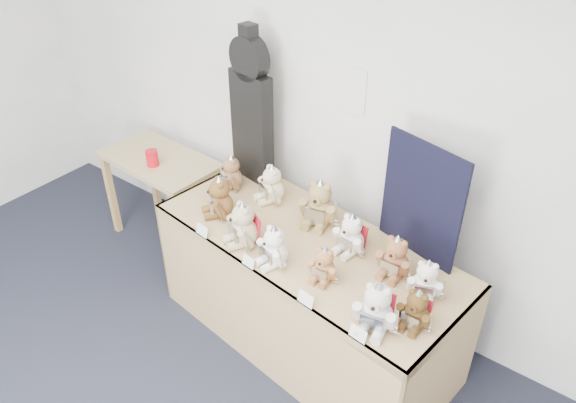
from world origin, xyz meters
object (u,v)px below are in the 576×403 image
Objects in this scene: teddy_back_right at (395,258)px; teddy_front_end at (416,311)px; side_table at (161,172)px; teddy_front_far_left at (219,198)px; display_table at (298,271)px; teddy_front_right at (324,265)px; teddy_front_far_right at (376,309)px; teddy_front_centre at (273,248)px; red_cup at (152,158)px; teddy_back_left at (271,185)px; guitar_case at (251,108)px; teddy_back_centre_left at (319,205)px; teddy_back_end at (426,281)px; teddy_back_far_left at (231,173)px; teddy_back_centre_right at (351,235)px; teddy_front_left at (243,226)px.

teddy_front_end is at bearing -47.47° from teddy_back_right.
side_table is 3.19× the size of teddy_front_far_left.
teddy_front_right is at bearing -19.27° from display_table.
display_table is at bearing 147.07° from teddy_front_far_right.
display_table is at bearing 93.97° from teddy_front_centre.
red_cup is 0.41× the size of teddy_front_far_left.
teddy_front_far_right is 1.09× the size of teddy_back_left.
teddy_back_centre_left is at bearing -4.92° from guitar_case.
display_table is 0.82m from teddy_back_end.
side_table is at bearing 155.94° from teddy_back_end.
teddy_back_left reaches higher than teddy_front_centre.
teddy_back_far_left is (-1.53, 0.19, 0.00)m from teddy_back_end.
side_table is at bearing -176.13° from teddy_back_centre_right.
teddy_back_centre_left reaches higher than teddy_front_right.
teddy_front_end is 1.64m from teddy_back_far_left.
side_table is 3.38× the size of teddy_back_right.
teddy_back_far_left is at bearing -178.04° from teddy_back_centre_right.
display_table is 1.56m from side_table.
red_cup is at bearing 172.06° from teddy_front_end.
guitar_case is 3.93× the size of teddy_front_centre.
teddy_front_end is 0.64m from teddy_back_centre_right.
display_table is 8.23× the size of teddy_front_end.
teddy_front_left is 0.26m from teddy_front_centre.
teddy_back_far_left is (-1.03, 0.40, 0.01)m from teddy_front_right.
display_table is 7.46× the size of teddy_front_centre.
teddy_back_left is 1.02× the size of teddy_back_centre_right.
guitar_case is 0.85m from teddy_front_left.
teddy_front_centre is at bearing 179.64° from teddy_back_end.
guitar_case is (0.81, 0.17, 0.71)m from side_table.
teddy_front_centre is 1.16× the size of teddy_front_right.
red_cup reaches higher than display_table.
teddy_front_centre is (-0.04, -0.19, 0.28)m from display_table.
display_table is at bearing -7.39° from red_cup.
teddy_front_left reaches higher than display_table.
teddy_back_left is at bearing 169.46° from teddy_back_right.
teddy_front_far_left is at bearing -171.57° from display_table.
teddy_back_left is 0.84× the size of teddy_back_centre_left.
guitar_case is 0.64m from teddy_front_far_left.
teddy_back_end is (0.51, -0.09, -0.01)m from teddy_back_centre_right.
teddy_front_far_right is 1.10× the size of teddy_back_right.
teddy_front_right is 0.84× the size of teddy_back_right.
teddy_back_left is at bearing 160.73° from teddy_front_end.
teddy_front_far_right is at bearing 20.19° from teddy_front_left.
teddy_front_end is at bearing -8.29° from red_cup.
teddy_front_right is 0.85× the size of teddy_back_centre_right.
teddy_front_left reaches higher than teddy_front_centre.
teddy_back_centre_left is (0.67, -0.18, -0.39)m from guitar_case.
teddy_front_centre is 1.10× the size of teddy_front_end.
teddy_front_far_left is 0.88m from teddy_front_right.
teddy_front_far_left is 0.63m from teddy_back_centre_left.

